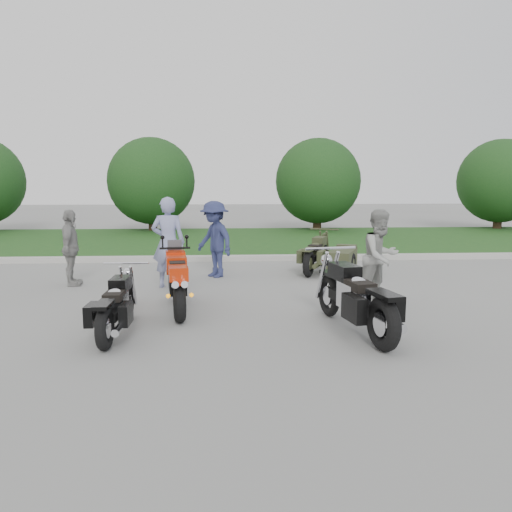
{
  "coord_description": "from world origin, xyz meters",
  "views": [
    {
      "loc": [
        0.13,
        -7.72,
        2.21
      ],
      "look_at": [
        0.67,
        1.59,
        0.8
      ],
      "focal_mm": 35.0,
      "sensor_mm": 36.0,
      "label": 1
    }
  ],
  "objects": [
    {
      "name": "person_back",
      "position": [
        -3.17,
        2.91,
        0.81
      ],
      "size": [
        0.5,
        0.99,
        1.61
      ],
      "primitive_type": "imported",
      "rotation": [
        0.0,
        0.0,
        1.69
      ],
      "color": "gray",
      "rests_on": "ground"
    },
    {
      "name": "tree_far_right",
      "position": [
        12.0,
        13.5,
        2.19
      ],
      "size": [
        3.6,
        3.6,
        4.0
      ],
      "color": "#3F2B1C",
      "rests_on": "ground"
    },
    {
      "name": "curb",
      "position": [
        0.0,
        6.0,
        0.07
      ],
      "size": [
        60.0,
        0.3,
        0.15
      ],
      "primitive_type": "cube",
      "color": "#AEACA4",
      "rests_on": "ground"
    },
    {
      "name": "ground",
      "position": [
        0.0,
        0.0,
        0.0
      ],
      "size": [
        80.0,
        80.0,
        0.0
      ],
      "primitive_type": "plane",
      "color": "gray",
      "rests_on": "ground"
    },
    {
      "name": "person_grey",
      "position": [
        2.9,
        1.07,
        0.85
      ],
      "size": [
        1.03,
        0.96,
        1.7
      ],
      "primitive_type": "imported",
      "rotation": [
        0.0,
        0.0,
        0.5
      ],
      "color": "#979892",
      "rests_on": "ground"
    },
    {
      "name": "person_stripe",
      "position": [
        -1.09,
        2.62,
        0.94
      ],
      "size": [
        0.71,
        0.49,
        1.89
      ],
      "primitive_type": "imported",
      "rotation": [
        0.0,
        0.0,
        3.09
      ],
      "color": "#858BB5",
      "rests_on": "ground"
    },
    {
      "name": "tree_mid_left",
      "position": [
        -3.0,
        13.5,
        2.19
      ],
      "size": [
        3.6,
        3.6,
        4.0
      ],
      "color": "#3F2B1C",
      "rests_on": "ground"
    },
    {
      "name": "cruiser_sidecar",
      "position": [
        2.62,
        3.99,
        0.39
      ],
      "size": [
        1.55,
        2.02,
        0.83
      ],
      "rotation": [
        0.0,
        0.0,
        -0.42
      ],
      "color": "black",
      "rests_on": "ground"
    },
    {
      "name": "cruiser_left",
      "position": [
        -1.47,
        -0.66,
        0.4
      ],
      "size": [
        0.34,
        2.04,
        0.78
      ],
      "rotation": [
        0.0,
        0.0,
        -0.01
      ],
      "color": "black",
      "rests_on": "ground"
    },
    {
      "name": "grass_strip",
      "position": [
        0.0,
        10.15,
        0.07
      ],
      "size": [
        60.0,
        8.0,
        0.14
      ],
      "primitive_type": "cube",
      "color": "#325C1F",
      "rests_on": "ground"
    },
    {
      "name": "tree_mid_right",
      "position": [
        4.0,
        13.5,
        2.19
      ],
      "size": [
        3.6,
        3.6,
        4.0
      ],
      "color": "#3F2B1C",
      "rests_on": "ground"
    },
    {
      "name": "person_denim",
      "position": [
        -0.16,
        3.71,
        0.88
      ],
      "size": [
        1.22,
        1.29,
        1.76
      ],
      "primitive_type": "imported",
      "rotation": [
        0.0,
        0.0,
        -0.9
      ],
      "color": "navy",
      "rests_on": "ground"
    },
    {
      "name": "cruiser_right",
      "position": [
        2.0,
        -0.77,
        0.49
      ],
      "size": [
        0.75,
        2.47,
        0.96
      ],
      "rotation": [
        0.0,
        0.0,
        0.2
      ],
      "color": "black",
      "rests_on": "ground"
    },
    {
      "name": "sportbike_red",
      "position": [
        -0.72,
        0.6,
        0.57
      ],
      "size": [
        0.53,
        2.03,
        0.96
      ],
      "rotation": [
        0.0,
        0.0,
        0.14
      ],
      "color": "black",
      "rests_on": "ground"
    }
  ]
}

